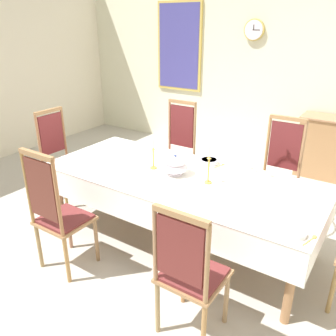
% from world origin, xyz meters
% --- Properties ---
extents(ground, '(7.66, 5.71, 0.04)m').
position_xyz_m(ground, '(0.00, 0.00, -0.02)').
color(ground, '#B9B2AA').
extents(back_wall, '(7.66, 0.08, 3.18)m').
position_xyz_m(back_wall, '(0.00, 2.90, 1.59)').
color(back_wall, beige).
rests_on(back_wall, ground).
extents(dining_table, '(2.75, 1.15, 0.75)m').
position_xyz_m(dining_table, '(0.00, -0.05, 0.68)').
color(dining_table, '#A66E4A').
rests_on(dining_table, ground).
extents(tablecloth, '(2.77, 1.17, 0.30)m').
position_xyz_m(tablecloth, '(0.00, -0.05, 0.69)').
color(tablecloth, white).
rests_on(tablecloth, dining_table).
extents(chair_south_a, '(0.44, 0.42, 1.20)m').
position_xyz_m(chair_south_a, '(-0.65, -1.04, 0.60)').
color(chair_south_a, '#986851').
rests_on(chair_south_a, ground).
extents(chair_north_a, '(0.44, 0.42, 1.23)m').
position_xyz_m(chair_north_a, '(-0.65, 0.94, 0.61)').
color(chair_north_a, '#99784E').
rests_on(chair_north_a, ground).
extents(chair_south_b, '(0.44, 0.42, 1.09)m').
position_xyz_m(chair_south_b, '(0.70, -1.03, 0.57)').
color(chair_south_b, '#A67447').
rests_on(chair_south_b, ground).
extents(chair_north_b, '(0.44, 0.42, 1.21)m').
position_xyz_m(chair_north_b, '(0.70, 0.94, 0.61)').
color(chair_north_b, '#97754E').
rests_on(chair_north_b, ground).
extents(chair_head_west, '(0.42, 0.44, 1.16)m').
position_xyz_m(chair_head_west, '(-1.78, -0.05, 0.59)').
color(chair_head_west, '#93744B').
rests_on(chair_head_west, ground).
extents(soup_tureen, '(0.26, 0.26, 0.21)m').
position_xyz_m(soup_tureen, '(-0.05, -0.05, 0.85)').
color(soup_tureen, white).
rests_on(soup_tureen, tablecloth).
extents(candlestick_west, '(0.07, 0.07, 0.33)m').
position_xyz_m(candlestick_west, '(-0.32, -0.05, 0.88)').
color(candlestick_west, gold).
rests_on(candlestick_west, tablecloth).
extents(candlestick_east, '(0.07, 0.07, 0.37)m').
position_xyz_m(candlestick_east, '(0.32, -0.05, 0.90)').
color(candlestick_east, gold).
rests_on(candlestick_east, tablecloth).
extents(bowl_near_left, '(0.18, 0.18, 0.04)m').
position_xyz_m(bowl_near_left, '(1.23, -0.48, 0.77)').
color(bowl_near_left, white).
rests_on(bowl_near_left, tablecloth).
extents(bowl_near_right, '(0.20, 0.20, 0.05)m').
position_xyz_m(bowl_near_right, '(0.10, 0.39, 0.78)').
color(bowl_near_right, white).
rests_on(bowl_near_right, tablecloth).
extents(spoon_primary, '(0.06, 0.17, 0.01)m').
position_xyz_m(spoon_primary, '(1.35, -0.45, 0.76)').
color(spoon_primary, gold).
rests_on(spoon_primary, tablecloth).
extents(spoon_secondary, '(0.07, 0.17, 0.01)m').
position_xyz_m(spoon_secondary, '(0.24, 0.41, 0.76)').
color(spoon_secondary, gold).
rests_on(spoon_secondary, tablecloth).
extents(mounted_clock, '(0.32, 0.06, 0.32)m').
position_xyz_m(mounted_clock, '(-0.45, 2.82, 2.04)').
color(mounted_clock, '#D1B251').
extents(framed_painting, '(0.90, 0.05, 1.51)m').
position_xyz_m(framed_painting, '(-1.82, 2.83, 1.74)').
color(framed_painting, '#D1B251').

